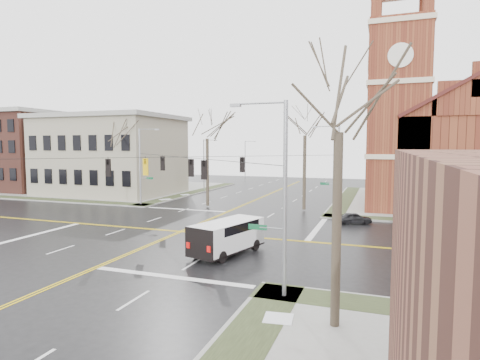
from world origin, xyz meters
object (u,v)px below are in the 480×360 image
(tree_nw_far, at_px, (125,141))
(tree_se, at_px, (339,119))
(tree_ne, at_px, (305,130))
(parked_car_a, at_px, (355,218))
(church, at_px, (465,135))
(signal_pole_se, at_px, (281,193))
(streetlight_north_a, at_px, (205,163))
(signal_pole_nw, at_px, (141,164))
(signal_pole_ne, at_px, (336,168))
(tree_nw_near, at_px, (207,134))
(parked_car_b, at_px, (419,221))
(cargo_van, at_px, (229,234))
(streetlight_north_b, at_px, (246,159))

(tree_nw_far, height_order, tree_se, tree_se)
(tree_se, bearing_deg, tree_ne, 102.94)
(tree_nw_far, relative_size, tree_se, 0.95)
(parked_car_a, bearing_deg, church, -56.72)
(signal_pole_se, relative_size, streetlight_north_a, 1.12)
(signal_pole_nw, height_order, tree_se, tree_se)
(signal_pole_ne, relative_size, tree_se, 0.80)
(signal_pole_nw, xyz_separation_m, tree_ne, (18.96, 2.65, 3.81))
(tree_nw_near, xyz_separation_m, tree_se, (17.51, -26.88, -0.34))
(signal_pole_nw, height_order, parked_car_b, signal_pole_nw)
(parked_car_a, distance_m, tree_se, 23.48)
(cargo_van, bearing_deg, parked_car_b, 62.02)
(tree_nw_near, bearing_deg, streetlight_north_b, 101.66)
(signal_pole_ne, height_order, streetlight_north_a, signal_pole_ne)
(signal_pole_ne, height_order, tree_nw_near, tree_nw_near)
(streetlight_north_a, bearing_deg, parked_car_a, -39.28)
(church, height_order, cargo_van, church)
(signal_pole_nw, relative_size, tree_ne, 0.74)
(signal_pole_se, relative_size, tree_nw_far, 0.85)
(streetlight_north_a, xyz_separation_m, cargo_van, (16.89, -32.94, -3.19))
(parked_car_b, bearing_deg, tree_ne, 64.25)
(parked_car_b, bearing_deg, streetlight_north_a, 59.09)
(signal_pole_nw, xyz_separation_m, signal_pole_se, (22.64, -23.00, 0.00))
(church, height_order, tree_nw_far, church)
(streetlight_north_a, relative_size, parked_car_b, 2.09)
(streetlight_north_a, bearing_deg, church, -5.19)
(tree_nw_near, bearing_deg, signal_pole_se, -58.96)
(streetlight_north_a, height_order, parked_car_b, streetlight_north_a)
(cargo_van, relative_size, parked_car_a, 1.97)
(church, relative_size, signal_pole_se, 3.06)
(church, bearing_deg, streetlight_north_a, 174.81)
(tree_nw_far, bearing_deg, church, 15.94)
(tree_ne, relative_size, tree_se, 1.08)
(parked_car_b, relative_size, tree_nw_near, 0.33)
(parked_car_a, distance_m, parked_car_b, 5.37)
(parked_car_a, relative_size, tree_se, 0.27)
(signal_pole_se, height_order, parked_car_a, signal_pole_se)
(signal_pole_ne, distance_m, signal_pole_nw, 22.64)
(signal_pole_se, height_order, streetlight_north_b, signal_pole_se)
(streetlight_north_b, relative_size, parked_car_a, 2.60)
(parked_car_b, bearing_deg, tree_se, 171.32)
(signal_pole_nw, distance_m, signal_pole_se, 32.28)
(church, distance_m, cargo_van, 35.75)
(tree_se, bearing_deg, tree_nw_near, 123.08)
(parked_car_a, xyz_separation_m, parked_car_b, (5.36, -0.38, 0.11))
(signal_pole_nw, height_order, streetlight_north_b, signal_pole_nw)
(signal_pole_nw, xyz_separation_m, parked_car_b, (30.05, -3.53, -4.32))
(signal_pole_nw, xyz_separation_m, streetlight_north_b, (0.67, 36.50, -0.48))
(tree_nw_far, bearing_deg, streetlight_north_a, 73.45)
(signal_pole_se, bearing_deg, parked_car_a, 84.10)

